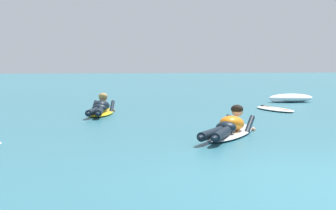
{
  "coord_description": "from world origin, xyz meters",
  "views": [
    {
      "loc": [
        -2.95,
        -5.06,
        1.2
      ],
      "look_at": [
        -0.57,
        6.59,
        0.33
      ],
      "focal_mm": 59.81,
      "sensor_mm": 36.0,
      "label": 1
    }
  ],
  "objects": [
    {
      "name": "ground_plane",
      "position": [
        0.0,
        10.0,
        0.0
      ],
      "size": [
        120.0,
        120.0,
        0.0
      ],
      "primitive_type": "plane",
      "color": "#2D6B7A"
    },
    {
      "name": "drifting_surfboard",
      "position": [
        2.69,
        8.62,
        0.03
      ],
      "size": [
        0.69,
        1.87,
        0.16
      ],
      "color": "white",
      "rests_on": "ground"
    },
    {
      "name": "whitewater_mid_left",
      "position": [
        4.41,
        11.49,
        0.12
      ],
      "size": [
        1.45,
        0.77,
        0.27
      ],
      "color": "white",
      "rests_on": "ground"
    },
    {
      "name": "surfer_far",
      "position": [
        -1.87,
        8.3,
        0.14
      ],
      "size": [
        0.97,
        2.58,
        0.55
      ],
      "color": "yellow",
      "rests_on": "ground"
    },
    {
      "name": "surfer_near",
      "position": [
        -0.09,
        3.82,
        0.14
      ],
      "size": [
        1.75,
        2.48,
        0.55
      ],
      "color": "silver",
      "rests_on": "ground"
    }
  ]
}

